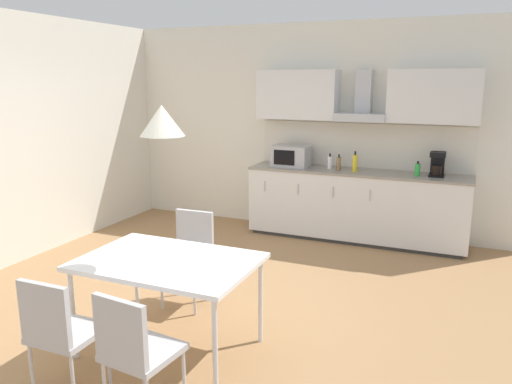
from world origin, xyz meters
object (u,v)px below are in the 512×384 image
coffee_maker (437,164)px  bottle_green (418,170)px  chair_far_left (190,248)px  bottle_yellow (355,163)px  microwave (291,156)px  bottle_white (330,162)px  dining_table (168,265)px  pendant_lamp (162,121)px  chair_near_left (58,327)px  bottle_brown (339,163)px  chair_near_right (134,346)px

coffee_maker → bottle_green: coffee_maker is taller
chair_far_left → bottle_yellow: bearing=67.4°
bottle_green → bottle_yellow: bottle_yellow is taller
microwave → bottle_white: (0.54, -0.01, -0.05)m
dining_table → chair_far_left: chair_far_left is taller
microwave → pendant_lamp: (0.17, -3.31, 0.73)m
dining_table → chair_far_left: size_ratio=1.51×
bottle_white → chair_near_left: 4.21m
bottle_yellow → microwave: bearing=176.3°
microwave → bottle_brown: 0.67m
bottle_green → chair_near_left: bottle_green is taller
bottle_brown → pendant_lamp: size_ratio=0.64×
microwave → bottle_green: size_ratio=2.66×
bottle_yellow → chair_near_right: bearing=-95.9°
microwave → chair_near_right: microwave is taller
microwave → coffee_maker: (1.87, 0.03, 0.01)m
dining_table → chair_near_left: size_ratio=1.51×
pendant_lamp → bottle_white: bearing=83.6°
bottle_yellow → chair_far_left: 2.68m
bottle_brown → chair_far_left: (-0.79, -2.45, -0.48)m
dining_table → pendant_lamp: bearing=-76.0°
bottle_white → chair_near_left: bearing=-99.2°
bottle_brown → dining_table: 3.33m
coffee_maker → pendant_lamp: bearing=-116.9°
coffee_maker → bottle_yellow: (-0.99, -0.08, -0.04)m
bottle_brown → chair_far_left: size_ratio=0.24×
bottle_yellow → bottle_brown: bearing=174.6°
microwave → chair_far_left: size_ratio=0.55×
bottle_brown → pendant_lamp: bearing=-98.6°
microwave → chair_near_right: (0.46, -4.14, -0.53)m
chair_near_right → chair_far_left: same height
dining_table → pendant_lamp: pendant_lamp is taller
chair_near_left → coffee_maker: bearing=64.5°
microwave → chair_near_right: bearing=-83.7°
bottle_brown → bottle_yellow: bottle_yellow is taller
bottle_white → bottle_yellow: bearing=-7.6°
bottle_white → chair_near_right: bearing=-91.2°
bottle_green → chair_near_left: size_ratio=0.21×
bottle_yellow → chair_near_left: (-1.01, -4.09, -0.50)m
bottle_yellow → bottle_white: (-0.34, 0.05, -0.02)m
dining_table → chair_near_left: 0.90m
chair_near_left → bottle_yellow: bearing=76.2°
coffee_maker → chair_near_left: coffee_maker is taller
coffee_maker → chair_far_left: 3.25m
bottle_white → chair_near_right: bottle_white is taller
bottle_brown → chair_near_right: bottle_brown is taller
bottle_brown → chair_near_left: bearing=-100.9°
coffee_maker → chair_far_left: size_ratio=0.34×
chair_near_left → pendant_lamp: size_ratio=2.72×
bottle_green → bottle_brown: 0.98m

